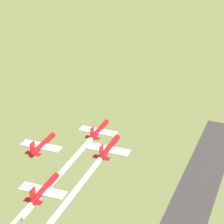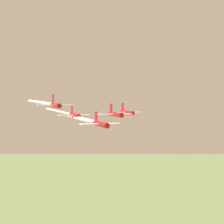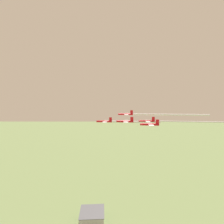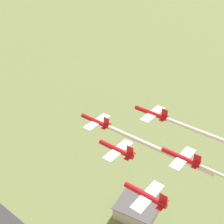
# 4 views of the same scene
# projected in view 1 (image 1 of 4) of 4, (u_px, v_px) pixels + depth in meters

# --- Properties ---
(jet_0) EXTENTS (11.15, 10.67, 3.72)m
(jet_0) POSITION_uv_depth(u_px,v_px,m) (98.00, 131.00, 117.18)
(jet_0) COLOR red
(jet_1) EXTENTS (11.15, 10.67, 3.72)m
(jet_1) POSITION_uv_depth(u_px,v_px,m) (42.00, 145.00, 106.75)
(jet_1) COLOR red
(jet_2) EXTENTS (11.15, 10.67, 3.72)m
(jet_2) POSITION_uv_depth(u_px,v_px,m) (108.00, 149.00, 99.81)
(jet_2) COLOR red
(jet_4) EXTENTS (11.15, 10.67, 3.72)m
(jet_4) POSITION_uv_depth(u_px,v_px,m) (43.00, 190.00, 91.68)
(jet_4) COLOR red
(smoke_trail_0) EXTENTS (33.67, 6.60, 1.29)m
(smoke_trail_0) POSITION_uv_depth(u_px,v_px,m) (61.00, 173.00, 98.65)
(smoke_trail_0) COLOR white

